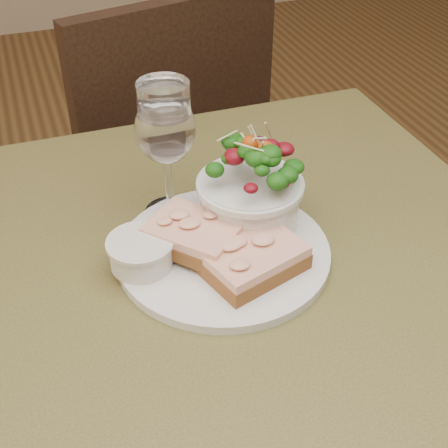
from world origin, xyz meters
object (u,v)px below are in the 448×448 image
object	(u,v)px
dinner_plate	(223,252)
sandwich_back	(194,235)
ramekin	(141,251)
chair_far	(151,225)
sandwich_front	(252,258)
wine_glass	(166,133)
cafe_table	(223,333)
salad_bowl	(250,182)

from	to	relation	value
dinner_plate	sandwich_back	distance (m)	0.05
sandwich_back	ramekin	xyz separation A→B (m)	(-0.07, -0.01, -0.00)
chair_far	sandwich_front	size ratio (longest dim) A/B	6.72
sandwich_front	wine_glass	xyz separation A→B (m)	(-0.06, 0.15, 0.10)
dinner_plate	sandwich_back	size ratio (longest dim) A/B	1.98
dinner_plate	wine_glass	size ratio (longest dim) A/B	1.50
cafe_table	dinner_plate	bearing A→B (deg)	70.37
chair_far	cafe_table	bearing A→B (deg)	71.59
ramekin	salad_bowl	distance (m)	0.16
ramekin	sandwich_front	bearing A→B (deg)	-22.71
ramekin	wine_glass	size ratio (longest dim) A/B	0.42
cafe_table	dinner_plate	xyz separation A→B (m)	(0.01, 0.03, 0.11)
salad_bowl	sandwich_back	bearing A→B (deg)	-158.79
sandwich_back	chair_far	bearing A→B (deg)	131.41
cafe_table	sandwich_front	distance (m)	0.13
sandwich_back	dinner_plate	bearing A→B (deg)	31.74
sandwich_back	sandwich_front	bearing A→B (deg)	1.95
dinner_plate	sandwich_back	bearing A→B (deg)	163.65
salad_bowl	wine_glass	size ratio (longest dim) A/B	0.73
sandwich_front	wine_glass	bearing A→B (deg)	92.70
cafe_table	ramekin	world-z (taller)	ramekin
dinner_plate	wine_glass	world-z (taller)	wine_glass
cafe_table	ramekin	size ratio (longest dim) A/B	10.87
chair_far	dinner_plate	world-z (taller)	chair_far
cafe_table	sandwich_front	bearing A→B (deg)	-22.26
sandwich_back	wine_glass	xyz separation A→B (m)	(-0.00, 0.10, 0.09)
cafe_table	sandwich_front	xyz separation A→B (m)	(0.03, -0.01, 0.13)
ramekin	wine_glass	xyz separation A→B (m)	(0.06, 0.10, 0.09)
chair_far	wine_glass	world-z (taller)	wine_glass
chair_far	sandwich_back	xyz separation A→B (m)	(-0.08, -0.67, 0.49)
dinner_plate	ramekin	bearing A→B (deg)	177.28
ramekin	salad_bowl	xyz separation A→B (m)	(0.15, 0.04, 0.04)
ramekin	cafe_table	bearing A→B (deg)	-22.87
wine_glass	sandwich_back	bearing A→B (deg)	-87.91
wine_glass	sandwich_front	bearing A→B (deg)	-69.62
dinner_plate	wine_glass	bearing A→B (deg)	109.15
chair_far	ramekin	distance (m)	0.84
cafe_table	salad_bowl	size ratio (longest dim) A/B	6.30
chair_far	salad_bowl	distance (m)	0.82
chair_far	salad_bowl	xyz separation A→B (m)	(0.01, -0.63, 0.53)
chair_far	ramekin	bearing A→B (deg)	63.91
wine_glass	dinner_plate	bearing A→B (deg)	-70.85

